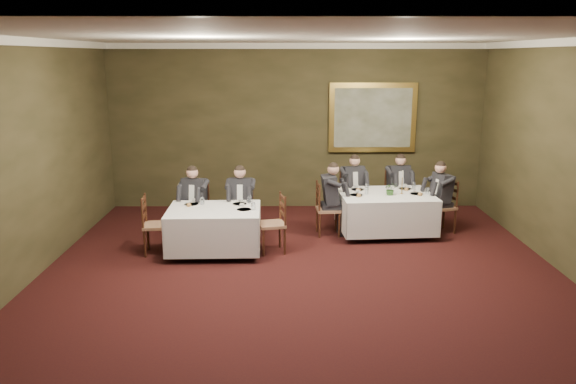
{
  "coord_description": "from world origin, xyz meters",
  "views": [
    {
      "loc": [
        -0.27,
        -7.0,
        3.25
      ],
      "look_at": [
        -0.2,
        1.6,
        1.15
      ],
      "focal_mm": 35.0,
      "sensor_mm": 36.0,
      "label": 1
    }
  ],
  "objects_px": {
    "diner_sec_backright": "(241,211)",
    "chair_sec_endright": "(273,236)",
    "table_main": "(385,210)",
    "chair_main_endright": "(442,217)",
    "diner_main_backleft": "(352,196)",
    "diner_main_backright": "(397,195)",
    "centerpiece": "(390,188)",
    "chair_main_endleft": "(327,220)",
    "diner_sec_backleft": "(195,211)",
    "chair_main_backleft": "(352,207)",
    "chair_sec_backright": "(241,222)",
    "table_second": "(214,227)",
    "diner_main_endright": "(442,206)",
    "painting": "(373,118)",
    "chair_main_backright": "(397,206)",
    "candlestick": "(402,185)",
    "chair_sec_endleft": "(156,237)",
    "chair_sec_backleft": "(196,223)",
    "diner_main_endleft": "(328,208)"
  },
  "relations": [
    {
      "from": "table_main",
      "to": "diner_main_backright",
      "type": "xyz_separation_m",
      "value": [
        0.4,
        0.9,
        0.06
      ]
    },
    {
      "from": "chair_main_endright",
      "to": "painting",
      "type": "height_order",
      "value": "painting"
    },
    {
      "from": "chair_sec_backright",
      "to": "table_main",
      "type": "bearing_deg",
      "value": -172.45
    },
    {
      "from": "diner_sec_backleft",
      "to": "chair_sec_backright",
      "type": "xyz_separation_m",
      "value": [
        0.83,
        0.03,
        -0.23
      ]
    },
    {
      "from": "chair_main_backleft",
      "to": "chair_sec_backright",
      "type": "distance_m",
      "value": 2.4
    },
    {
      "from": "table_second",
      "to": "diner_main_backleft",
      "type": "bearing_deg",
      "value": 36.47
    },
    {
      "from": "chair_sec_backright",
      "to": "diner_main_endright",
      "type": "bearing_deg",
      "value": -172.78
    },
    {
      "from": "chair_main_endleft",
      "to": "centerpiece",
      "type": "distance_m",
      "value": 1.29
    },
    {
      "from": "diner_main_endright",
      "to": "diner_sec_backright",
      "type": "relative_size",
      "value": 1.0
    },
    {
      "from": "chair_main_backright",
      "to": "centerpiece",
      "type": "height_order",
      "value": "centerpiece"
    },
    {
      "from": "chair_main_endright",
      "to": "diner_sec_backright",
      "type": "xyz_separation_m",
      "value": [
        -3.75,
        -0.33,
        0.23
      ]
    },
    {
      "from": "chair_main_endleft",
      "to": "chair_sec_endright",
      "type": "distance_m",
      "value": 1.37
    },
    {
      "from": "chair_main_backright",
      "to": "chair_sec_backleft",
      "type": "xyz_separation_m",
      "value": [
        -3.89,
        -1.17,
        0.0
      ]
    },
    {
      "from": "centerpiece",
      "to": "chair_main_endleft",
      "type": "bearing_deg",
      "value": 178.42
    },
    {
      "from": "chair_main_endleft",
      "to": "chair_main_endright",
      "type": "relative_size",
      "value": 1.0
    },
    {
      "from": "chair_sec_backright",
      "to": "chair_sec_endright",
      "type": "relative_size",
      "value": 1.0
    },
    {
      "from": "chair_main_endleft",
      "to": "centerpiece",
      "type": "relative_size",
      "value": 4.0
    },
    {
      "from": "table_main",
      "to": "candlestick",
      "type": "distance_m",
      "value": 0.56
    },
    {
      "from": "diner_sec_backleft",
      "to": "chair_main_backleft",
      "type": "bearing_deg",
      "value": -146.91
    },
    {
      "from": "diner_main_endright",
      "to": "diner_sec_backleft",
      "type": "relative_size",
      "value": 1.0
    },
    {
      "from": "diner_main_endright",
      "to": "painting",
      "type": "height_order",
      "value": "painting"
    },
    {
      "from": "centerpiece",
      "to": "diner_main_backleft",
      "type": "bearing_deg",
      "value": 121.46
    },
    {
      "from": "table_main",
      "to": "candlestick",
      "type": "xyz_separation_m",
      "value": [
        0.29,
        -0.01,
        0.48
      ]
    },
    {
      "from": "table_second",
      "to": "chair_main_backright",
      "type": "height_order",
      "value": "chair_main_backright"
    },
    {
      "from": "diner_main_backright",
      "to": "chair_sec_endleft",
      "type": "height_order",
      "value": "diner_main_backright"
    },
    {
      "from": "chair_main_backleft",
      "to": "chair_main_endleft",
      "type": "height_order",
      "value": "same"
    },
    {
      "from": "chair_sec_backright",
      "to": "chair_main_backleft",
      "type": "bearing_deg",
      "value": -150.69
    },
    {
      "from": "chair_main_backright",
      "to": "painting",
      "type": "xyz_separation_m",
      "value": [
        -0.4,
        0.98,
        1.68
      ]
    },
    {
      "from": "diner_sec_backleft",
      "to": "chair_sec_endright",
      "type": "bearing_deg",
      "value": 164.62
    },
    {
      "from": "diner_main_backleft",
      "to": "chair_main_backleft",
      "type": "bearing_deg",
      "value": -90.0
    },
    {
      "from": "chair_main_endright",
      "to": "painting",
      "type": "bearing_deg",
      "value": 14.62
    },
    {
      "from": "chair_sec_backright",
      "to": "centerpiece",
      "type": "bearing_deg",
      "value": -174.79
    },
    {
      "from": "diner_sec_backright",
      "to": "chair_sec_endright",
      "type": "height_order",
      "value": "diner_sec_backright"
    },
    {
      "from": "diner_sec_backleft",
      "to": "chair_sec_endright",
      "type": "xyz_separation_m",
      "value": [
        1.41,
        -0.74,
        -0.23
      ]
    },
    {
      "from": "chair_main_endright",
      "to": "diner_main_endright",
      "type": "distance_m",
      "value": 0.23
    },
    {
      "from": "chair_main_backleft",
      "to": "chair_sec_endright",
      "type": "distance_m",
      "value": 2.43
    },
    {
      "from": "table_main",
      "to": "chair_sec_endright",
      "type": "xyz_separation_m",
      "value": [
        -2.08,
        -1.01,
        -0.17
      ]
    },
    {
      "from": "chair_main_endleft",
      "to": "chair_main_endright",
      "type": "height_order",
      "value": "same"
    },
    {
      "from": "table_main",
      "to": "diner_main_endleft",
      "type": "relative_size",
      "value": 1.34
    },
    {
      "from": "diner_main_endright",
      "to": "chair_sec_endleft",
      "type": "xyz_separation_m",
      "value": [
        -5.11,
        -1.14,
        -0.23
      ]
    },
    {
      "from": "diner_main_backright",
      "to": "chair_sec_endright",
      "type": "relative_size",
      "value": 1.35
    },
    {
      "from": "table_main",
      "to": "chair_main_endright",
      "type": "height_order",
      "value": "chair_main_endright"
    },
    {
      "from": "table_main",
      "to": "chair_main_endright",
      "type": "relative_size",
      "value": 1.8
    },
    {
      "from": "chair_main_endright",
      "to": "painting",
      "type": "xyz_separation_m",
      "value": [
        -1.08,
        1.81,
        1.68
      ]
    },
    {
      "from": "table_main",
      "to": "chair_main_endright",
      "type": "distance_m",
      "value": 1.1
    },
    {
      "from": "chair_sec_backright",
      "to": "candlestick",
      "type": "bearing_deg",
      "value": -173.07
    },
    {
      "from": "chair_sec_endleft",
      "to": "diner_sec_backright",
      "type": "bearing_deg",
      "value": 115.19
    },
    {
      "from": "diner_main_backleft",
      "to": "diner_sec_backleft",
      "type": "xyz_separation_m",
      "value": [
        -2.97,
        -1.11,
        0.0
      ]
    },
    {
      "from": "chair_sec_endright",
      "to": "chair_main_endleft",
      "type": "bearing_deg",
      "value": -59.65
    },
    {
      "from": "diner_main_backleft",
      "to": "chair_sec_endright",
      "type": "xyz_separation_m",
      "value": [
        -1.56,
        -1.85,
        -0.23
      ]
    }
  ]
}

